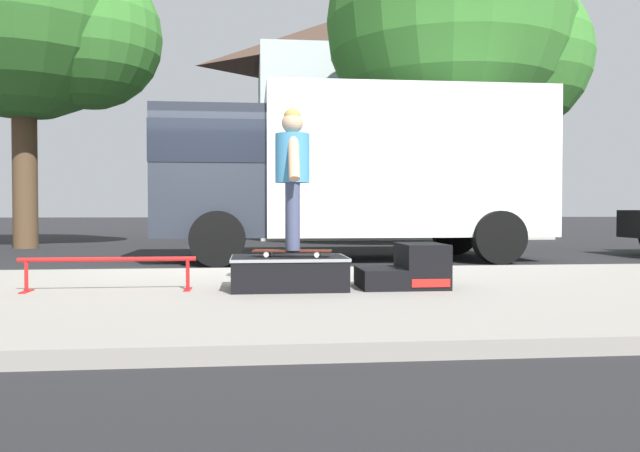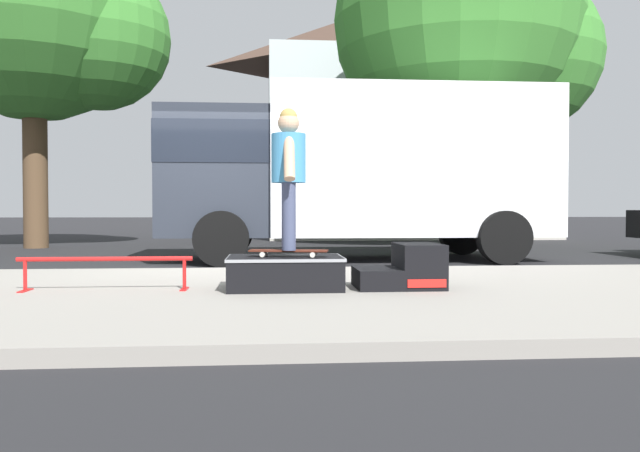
{
  "view_description": "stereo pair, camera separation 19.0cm",
  "coord_description": "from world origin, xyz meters",
  "px_view_note": "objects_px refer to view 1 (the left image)",
  "views": [
    {
      "loc": [
        0.78,
        -9.19,
        0.91
      ],
      "look_at": [
        1.62,
        -1.34,
        0.71
      ],
      "focal_mm": 35.39,
      "sensor_mm": 36.0,
      "label": 1
    },
    {
      "loc": [
        0.97,
        -9.21,
        0.91
      ],
      "look_at": [
        1.62,
        -1.34,
        0.71
      ],
      "focal_mm": 35.39,
      "sensor_mm": 36.0,
      "label": 2
    }
  ],
  "objects_px": {
    "kicker_ramp": "(409,269)",
    "street_tree_main": "(461,32)",
    "skateboard": "(293,251)",
    "street_tree_neighbour": "(37,13)",
    "box_truck": "(350,167)",
    "skate_box": "(289,271)",
    "skater_kid": "(292,167)",
    "grind_rail": "(108,265)"
  },
  "relations": [
    {
      "from": "street_tree_neighbour",
      "to": "grind_rail",
      "type": "bearing_deg",
      "value": -68.58
    },
    {
      "from": "kicker_ramp",
      "to": "skateboard",
      "type": "height_order",
      "value": "kicker_ramp"
    },
    {
      "from": "box_truck",
      "to": "skateboard",
      "type": "bearing_deg",
      "value": -104.93
    },
    {
      "from": "skate_box",
      "to": "skateboard",
      "type": "bearing_deg",
      "value": -44.12
    },
    {
      "from": "skater_kid",
      "to": "box_truck",
      "type": "distance_m",
      "value": 5.32
    },
    {
      "from": "skate_box",
      "to": "kicker_ramp",
      "type": "bearing_deg",
      "value": -0.02
    },
    {
      "from": "skate_box",
      "to": "skateboard",
      "type": "xyz_separation_m",
      "value": [
        0.04,
        -0.03,
        0.21
      ]
    },
    {
      "from": "box_truck",
      "to": "skater_kid",
      "type": "bearing_deg",
      "value": -104.93
    },
    {
      "from": "street_tree_neighbour",
      "to": "box_truck",
      "type": "bearing_deg",
      "value": -31.62
    },
    {
      "from": "skateboard",
      "to": "street_tree_main",
      "type": "relative_size",
      "value": 0.1
    },
    {
      "from": "skateboard",
      "to": "street_tree_neighbour",
      "type": "distance_m",
      "value": 11.91
    },
    {
      "from": "grind_rail",
      "to": "skateboard",
      "type": "distance_m",
      "value": 1.81
    },
    {
      "from": "skate_box",
      "to": "skater_kid",
      "type": "relative_size",
      "value": 0.82
    },
    {
      "from": "kicker_ramp",
      "to": "street_tree_main",
      "type": "relative_size",
      "value": 0.1
    },
    {
      "from": "skateboard",
      "to": "skate_box",
      "type": "bearing_deg",
      "value": 135.88
    },
    {
      "from": "skater_kid",
      "to": "kicker_ramp",
      "type": "bearing_deg",
      "value": 1.62
    },
    {
      "from": "skateboard",
      "to": "kicker_ramp",
      "type": "bearing_deg",
      "value": 1.62
    },
    {
      "from": "box_truck",
      "to": "street_tree_neighbour",
      "type": "bearing_deg",
      "value": 148.38
    },
    {
      "from": "kicker_ramp",
      "to": "street_tree_neighbour",
      "type": "xyz_separation_m",
      "value": [
        -6.63,
        9.28,
        5.24
      ]
    },
    {
      "from": "skateboard",
      "to": "box_truck",
      "type": "height_order",
      "value": "box_truck"
    },
    {
      "from": "grind_rail",
      "to": "street_tree_neighbour",
      "type": "relative_size",
      "value": 0.2
    },
    {
      "from": "skate_box",
      "to": "street_tree_neighbour",
      "type": "height_order",
      "value": "street_tree_neighbour"
    },
    {
      "from": "grind_rail",
      "to": "street_tree_main",
      "type": "xyz_separation_m",
      "value": [
        6.5,
        8.74,
        4.89
      ]
    },
    {
      "from": "skater_kid",
      "to": "street_tree_neighbour",
      "type": "distance_m",
      "value": 11.57
    },
    {
      "from": "skater_kid",
      "to": "street_tree_main",
      "type": "height_order",
      "value": "street_tree_main"
    },
    {
      "from": "grind_rail",
      "to": "street_tree_main",
      "type": "height_order",
      "value": "street_tree_main"
    },
    {
      "from": "street_tree_main",
      "to": "street_tree_neighbour",
      "type": "height_order",
      "value": "street_tree_main"
    },
    {
      "from": "skate_box",
      "to": "box_truck",
      "type": "xyz_separation_m",
      "value": [
        1.4,
        5.09,
        1.4
      ]
    },
    {
      "from": "kicker_ramp",
      "to": "grind_rail",
      "type": "relative_size",
      "value": 0.51
    },
    {
      "from": "skate_box",
      "to": "kicker_ramp",
      "type": "distance_m",
      "value": 1.23
    },
    {
      "from": "grind_rail",
      "to": "street_tree_neighbour",
      "type": "bearing_deg",
      "value": 111.42
    },
    {
      "from": "grind_rail",
      "to": "skateboard",
      "type": "height_order",
      "value": "skateboard"
    },
    {
      "from": "grind_rail",
      "to": "street_tree_neighbour",
      "type": "distance_m",
      "value": 11.21
    },
    {
      "from": "kicker_ramp",
      "to": "skater_kid",
      "type": "distance_m",
      "value": 1.58
    },
    {
      "from": "kicker_ramp",
      "to": "street_tree_main",
      "type": "bearing_deg",
      "value": 68.18
    },
    {
      "from": "skateboard",
      "to": "street_tree_main",
      "type": "height_order",
      "value": "street_tree_main"
    },
    {
      "from": "street_tree_neighbour",
      "to": "street_tree_main",
      "type": "bearing_deg",
      "value": -2.92
    },
    {
      "from": "skateboard",
      "to": "street_tree_main",
      "type": "distance_m",
      "value": 11.05
    },
    {
      "from": "skateboard",
      "to": "street_tree_main",
      "type": "xyz_separation_m",
      "value": [
        4.7,
        8.8,
        4.76
      ]
    },
    {
      "from": "skate_box",
      "to": "kicker_ramp",
      "type": "xyz_separation_m",
      "value": [
        1.23,
        -0.0,
        0.01
      ]
    },
    {
      "from": "grind_rail",
      "to": "skater_kid",
      "type": "height_order",
      "value": "skater_kid"
    },
    {
      "from": "box_truck",
      "to": "street_tree_main",
      "type": "xyz_separation_m",
      "value": [
        3.33,
        3.67,
        3.56
      ]
    }
  ]
}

